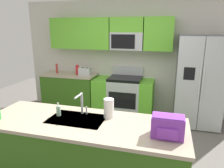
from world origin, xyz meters
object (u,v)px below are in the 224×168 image
pepper_mill (57,68)px  sink_faucet (81,102)px  toaster (85,71)px  soap_dispenser (58,111)px  refrigerator (199,81)px  range_oven (123,96)px  bottle_red (77,70)px  backpack (168,126)px  paper_towel_roll (109,108)px

pepper_mill → sink_faucet: size_ratio=0.82×
toaster → soap_dispenser: size_ratio=1.65×
refrigerator → toaster: 2.49m
pepper_mill → soap_dispenser: size_ratio=1.35×
refrigerator → pepper_mill: refrigerator is taller
toaster → soap_dispenser: (0.60, -2.29, -0.02)m
range_oven → bottle_red: (-1.11, -0.03, 0.57)m
refrigerator → bottle_red: size_ratio=8.03×
toaster → pepper_mill: size_ratio=1.22×
pepper_mill → bottle_red: same height
refrigerator → soap_dispenser: bearing=-129.8°
range_oven → bottle_red: bottle_red is taller
sink_faucet → backpack: (1.07, -0.30, -0.05)m
sink_faucet → paper_towel_roll: sink_faucet is taller
toaster → backpack: backpack is taller
toaster → sink_faucet: (0.86, -2.18, 0.08)m
paper_towel_roll → soap_dispenser: bearing=-169.1°
soap_dispenser → bottle_red: bearing=109.0°
bottle_red → paper_towel_roll: bearing=-57.0°
soap_dispenser → backpack: bearing=-7.9°
soap_dispenser → paper_towel_roll: 0.64m
paper_towel_roll → backpack: 0.77m
pepper_mill → bottle_red: size_ratio=1.00×
refrigerator → toaster: (-2.49, 0.02, 0.07)m
sink_faucet → backpack: 1.11m
refrigerator → soap_dispenser: refrigerator is taller
refrigerator → bottle_red: (-2.69, 0.04, 0.09)m
refrigerator → backpack: refrigerator is taller
range_oven → pepper_mill: bearing=-179.9°
soap_dispenser → paper_towel_roll: paper_towel_roll is taller
sink_faucet → bottle_red: bearing=115.8°
sink_faucet → pepper_mill: bearing=126.1°
backpack → refrigerator: bearing=77.2°
backpack → sink_faucet: bearing=164.4°
bottle_red → refrigerator: bearing=-0.8°
pepper_mill → toaster: bearing=-3.8°
bottle_red → paper_towel_roll: size_ratio=0.96×
bottle_red → sink_faucet: bearing=-64.2°
refrigerator → sink_faucet: 2.71m
soap_dispenser → backpack: size_ratio=0.53×
paper_towel_roll → backpack: bearing=-23.3°
sink_faucet → backpack: bearing=-15.6°
pepper_mill → backpack: same height
bottle_red → sink_faucet: sink_faucet is taller
refrigerator → backpack: (-0.56, -2.46, 0.09)m
refrigerator → paper_towel_roll: size_ratio=7.71×
range_oven → refrigerator: refrigerator is taller
range_oven → refrigerator: (1.57, -0.07, 0.48)m
range_oven → bottle_red: bearing=-178.2°
soap_dispenser → pepper_mill: bearing=120.1°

